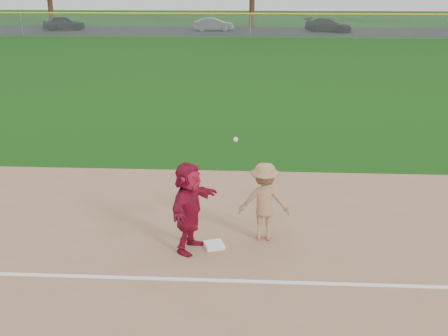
# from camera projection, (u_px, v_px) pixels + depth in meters

# --- Properties ---
(ground) EXTENTS (160.00, 160.00, 0.00)m
(ground) POSITION_uv_depth(u_px,v_px,m) (219.00, 260.00, 10.49)
(ground) COLOR #13430C
(ground) RESTS_ON ground
(foul_line) EXTENTS (60.00, 0.10, 0.01)m
(foul_line) POSITION_uv_depth(u_px,v_px,m) (216.00, 280.00, 9.72)
(foul_line) COLOR white
(foul_line) RESTS_ON infield_dirt
(parking_asphalt) EXTENTS (120.00, 10.00, 0.01)m
(parking_asphalt) POSITION_uv_depth(u_px,v_px,m) (251.00, 31.00, 53.93)
(parking_asphalt) COLOR black
(parking_asphalt) RESTS_ON ground
(first_base) EXTENTS (0.45, 0.45, 0.08)m
(first_base) POSITION_uv_depth(u_px,v_px,m) (214.00, 245.00, 10.92)
(first_base) COLOR white
(first_base) RESTS_ON infield_dirt
(base_runner) EXTENTS (1.02, 1.72, 1.77)m
(base_runner) POSITION_uv_depth(u_px,v_px,m) (189.00, 207.00, 10.56)
(base_runner) COLOR maroon
(base_runner) RESTS_ON infield_dirt
(car_left) EXTENTS (4.32, 2.89, 1.37)m
(car_left) POSITION_uv_depth(u_px,v_px,m) (64.00, 23.00, 54.61)
(car_left) COLOR black
(car_left) RESTS_ON parking_asphalt
(car_mid) EXTENTS (3.97, 1.95, 1.25)m
(car_mid) POSITION_uv_depth(u_px,v_px,m) (213.00, 24.00, 53.88)
(car_mid) COLOR #56585D
(car_mid) RESTS_ON parking_asphalt
(car_right) EXTENTS (4.78, 3.42, 1.29)m
(car_right) POSITION_uv_depth(u_px,v_px,m) (329.00, 25.00, 52.92)
(car_right) COLOR black
(car_right) RESTS_ON parking_asphalt
(first_base_play) EXTENTS (1.12, 0.74, 2.21)m
(first_base_play) POSITION_uv_depth(u_px,v_px,m) (264.00, 201.00, 11.05)
(first_base_play) COLOR gray
(first_base_play) RESTS_ON infield_dirt
(outfield_fence) EXTENTS (110.00, 0.12, 110.00)m
(outfield_fence) POSITION_uv_depth(u_px,v_px,m) (250.00, 14.00, 47.63)
(outfield_fence) COLOR #999EA0
(outfield_fence) RESTS_ON ground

